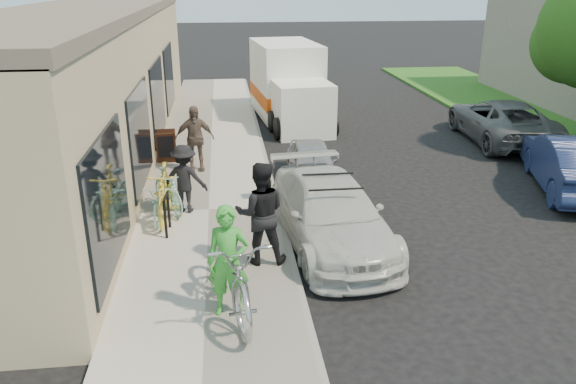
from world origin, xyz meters
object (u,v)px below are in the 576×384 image
bystander_b (195,138)px  far_car_gray (501,120)px  sandwich_board (166,146)px  woman_rider (228,262)px  moving_truck (289,87)px  bystander_a (184,179)px  tandem_bike (232,269)px  sedan_silver (312,162)px  cruiser_bike_b (161,200)px  man_standing (261,213)px  sedan_white (330,213)px  cruiser_bike_a (168,191)px  cruiser_bike_c (164,193)px  far_car_blue (572,163)px  bike_rack (167,211)px

bystander_b → far_car_gray: bearing=8.5°
sandwich_board → woman_rider: 7.90m
moving_truck → bystander_b: 6.79m
far_car_gray → bystander_a: (-9.71, -5.11, 0.23)m
moving_truck → tandem_bike: moving_truck is taller
sedan_silver → moving_truck: size_ratio=0.52×
moving_truck → cruiser_bike_b: moving_truck is taller
sandwich_board → man_standing: man_standing is taller
sedan_white → cruiser_bike_a: 3.69m
cruiser_bike_c → cruiser_bike_a: bearing=87.9°
far_car_blue → cruiser_bike_b: 9.85m
moving_truck → tandem_bike: 13.02m
bike_rack → woman_rider: woman_rider is taller
cruiser_bike_a → moving_truck: bearing=40.6°
bike_rack → far_car_blue: (9.62, 1.70, 0.08)m
cruiser_bike_b → man_standing: bearing=-43.6°
man_standing → bystander_b: bearing=-72.4°
sedan_white → man_standing: bearing=-154.5°
sedan_silver → bystander_a: size_ratio=1.98×
moving_truck → cruiser_bike_c: 9.89m
tandem_bike → bystander_b: 6.86m
far_car_blue → cruiser_bike_b: size_ratio=2.72×
cruiser_bike_a → cruiser_bike_c: (-0.03, -0.43, 0.11)m
sedan_white → bystander_a: bystander_a is taller
woman_rider → bystander_b: bearing=107.4°
cruiser_bike_a → bystander_b: (0.49, 2.74, 0.41)m
far_car_gray → bystander_b: bystander_b is taller
sedan_silver → cruiser_bike_b: 4.28m
woman_rider → cruiser_bike_a: woman_rider is taller
moving_truck → cruiser_bike_c: size_ratio=3.03×
sandwich_board → moving_truck: bearing=48.5°
bike_rack → moving_truck: moving_truck is taller
far_car_blue → man_standing: bearing=38.5°
bike_rack → cruiser_bike_b: 0.77m
sandwich_board → bystander_a: bystander_a is taller
far_car_blue → bystander_b: bearing=3.4°
sandwich_board → sedan_silver: sandwich_board is taller
sandwich_board → tandem_bike: bearing=-81.7°
sedan_white → far_car_gray: size_ratio=0.95×
bystander_a → sedan_silver: bearing=-135.1°
cruiser_bike_a → sedan_white: bearing=-54.2°
bike_rack → cruiser_bike_a: cruiser_bike_a is taller
woman_rider → cruiser_bike_c: woman_rider is taller
far_car_gray → bystander_b: bearing=17.1°
far_car_blue → cruiser_bike_c: far_car_blue is taller
tandem_bike → bystander_a: size_ratio=1.71×
woman_rider → cruiser_bike_b: 4.05m
sedan_white → cruiser_bike_a: bearing=146.5°
bike_rack → tandem_bike: bearing=-67.2°
bystander_a → bystander_b: (0.11, 2.83, 0.12)m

